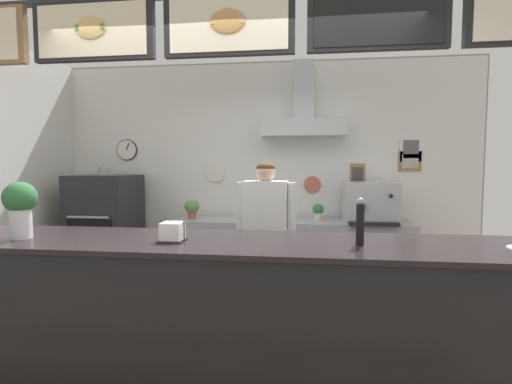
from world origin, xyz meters
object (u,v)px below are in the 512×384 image
(pepper_grinder, at_px, (360,222))
(basil_vase, at_px, (20,207))
(napkin_holder, at_px, (172,232))
(pizza_oven, at_px, (106,232))
(potted_rosemary, at_px, (318,211))
(potted_basil, at_px, (274,212))
(potted_oregano, at_px, (192,208))
(espresso_machine, at_px, (370,202))
(shop_worker, at_px, (266,242))

(pepper_grinder, bearing_deg, basil_vase, -178.15)
(pepper_grinder, bearing_deg, napkin_holder, -178.65)
(pizza_oven, relative_size, pepper_grinder, 5.61)
(potted_rosemary, relative_size, potted_basil, 1.07)
(potted_basil, relative_size, potted_oregano, 0.80)
(basil_vase, bearing_deg, potted_basil, 58.85)
(espresso_machine, height_order, potted_rosemary, espresso_machine)
(potted_basil, bearing_deg, potted_rosemary, 6.29)
(potted_rosemary, bearing_deg, potted_oregano, -177.95)
(espresso_machine, relative_size, potted_basil, 3.20)
(shop_worker, xyz_separation_m, potted_basil, (-0.00, 1.07, 0.15))
(espresso_machine, distance_m, potted_rosemary, 0.61)
(potted_oregano, xyz_separation_m, pepper_grinder, (1.69, -2.27, 0.20))
(potted_basil, bearing_deg, napkin_holder, -100.93)
(potted_oregano, bearing_deg, espresso_machine, 0.04)
(shop_worker, xyz_separation_m, espresso_machine, (1.11, 1.07, 0.27))
(pizza_oven, height_order, espresso_machine, pizza_oven)
(pizza_oven, distance_m, shop_worker, 2.33)
(potted_basil, relative_size, napkin_holder, 1.20)
(espresso_machine, height_order, napkin_holder, espresso_machine)
(potted_basil, height_order, napkin_holder, napkin_holder)
(pepper_grinder, bearing_deg, potted_rosemary, 93.55)
(shop_worker, bearing_deg, potted_basil, -85.95)
(potted_oregano, bearing_deg, potted_basil, -0.14)
(pizza_oven, relative_size, basil_vase, 4.29)
(espresso_machine, xyz_separation_m, potted_basil, (-1.11, -0.00, -0.13))
(potted_basil, bearing_deg, potted_oregano, 179.86)
(pizza_oven, bearing_deg, shop_worker, -24.99)
(pizza_oven, height_order, shop_worker, shop_worker)
(espresso_machine, relative_size, napkin_holder, 3.85)
(pepper_grinder, bearing_deg, potted_basil, 106.40)
(shop_worker, xyz_separation_m, basil_vase, (-1.41, -1.26, 0.45))
(potted_oregano, xyz_separation_m, basil_vase, (-0.39, -2.33, 0.27))
(potted_oregano, bearing_deg, napkin_holder, -75.87)
(pizza_oven, distance_m, espresso_machine, 3.25)
(potted_oregano, xyz_separation_m, napkin_holder, (0.58, -2.29, 0.12))
(potted_rosemary, xyz_separation_m, napkin_holder, (-0.96, -2.35, 0.14))
(potted_oregano, height_order, basil_vase, basil_vase)
(espresso_machine, xyz_separation_m, potted_oregano, (-2.13, -0.00, -0.09))
(potted_oregano, distance_m, napkin_holder, 2.37)
(pizza_oven, bearing_deg, espresso_machine, 1.62)
(potted_rosemary, distance_m, potted_basil, 0.53)
(espresso_machine, height_order, pepper_grinder, pepper_grinder)
(espresso_machine, distance_m, potted_oregano, 2.13)
(potted_basil, xyz_separation_m, pepper_grinder, (0.67, -2.26, 0.23))
(pizza_oven, height_order, potted_basil, pizza_oven)
(espresso_machine, bearing_deg, pepper_grinder, -101.16)
(shop_worker, xyz_separation_m, potted_oregano, (-1.02, 1.07, 0.18))
(shop_worker, distance_m, napkin_holder, 1.33)
(pizza_oven, distance_m, potted_rosemary, 2.65)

